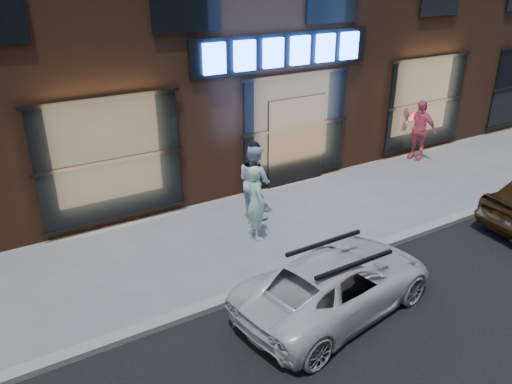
# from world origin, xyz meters

# --- Properties ---
(ground) EXTENTS (90.00, 90.00, 0.00)m
(ground) POSITION_xyz_m (0.00, 0.00, 0.00)
(ground) COLOR slate
(ground) RESTS_ON ground
(curb) EXTENTS (60.00, 0.25, 0.12)m
(curb) POSITION_xyz_m (0.00, 0.00, 0.06)
(curb) COLOR gray
(curb) RESTS_ON ground
(man_bowtie) EXTENTS (0.47, 0.66, 1.70)m
(man_bowtie) POSITION_xyz_m (-2.54, 1.80, 0.85)
(man_bowtie) COLOR #ACE2C2
(man_bowtie) RESTS_ON ground
(man_cap) EXTENTS (0.79, 0.96, 1.79)m
(man_cap) POSITION_xyz_m (-2.01, 2.75, 0.90)
(man_cap) COLOR white
(man_cap) RESTS_ON ground
(passerby) EXTENTS (0.75, 1.17, 1.86)m
(passerby) POSITION_xyz_m (4.36, 3.53, 0.93)
(passerby) COLOR #E45E7D
(passerby) RESTS_ON ground
(white_suv) EXTENTS (4.08, 2.37, 1.07)m
(white_suv) POSITION_xyz_m (-2.65, -1.11, 0.53)
(white_suv) COLOR silver
(white_suv) RESTS_ON ground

